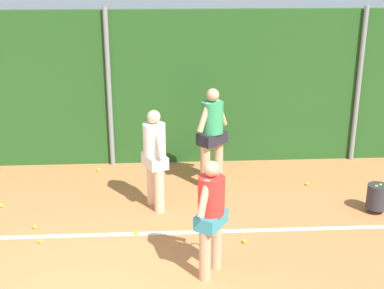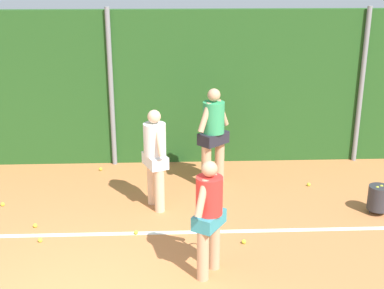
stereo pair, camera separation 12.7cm
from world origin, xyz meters
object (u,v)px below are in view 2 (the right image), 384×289
Objects in this scene: player_foreground_near at (209,213)px; tennis_ball_9 at (3,204)px; player_backcourt_far at (213,132)px; tennis_ball_1 at (309,184)px; ball_hopper at (379,198)px; tennis_ball_0 at (101,169)px; tennis_ball_2 at (244,242)px; tennis_ball_5 at (40,240)px; tennis_ball_4 at (136,233)px; tennis_ball_6 at (35,226)px; player_midcourt at (155,154)px.

tennis_ball_9 is at bearing 89.66° from player_foreground_near.
tennis_ball_1 is at bearing 132.63° from player_backcourt_far.
tennis_ball_0 is at bearing 156.51° from ball_hopper.
ball_hopper is 7.78× the size of tennis_ball_1.
tennis_ball_0 is (-2.26, 0.80, -1.03)m from player_backcourt_far.
tennis_ball_0 is at bearing 129.57° from tennis_ball_2.
tennis_ball_5 is at bearing -157.52° from tennis_ball_1.
tennis_ball_1 is at bearing 28.69° from tennis_ball_4.
tennis_ball_2 is 1.00× the size of tennis_ball_6.
tennis_ball_1 is at bearing 6.40° from tennis_ball_9.
tennis_ball_5 is at bearing -101.21° from tennis_ball_0.
tennis_ball_0 and tennis_ball_6 have the same top height.
player_backcourt_far reaches higher than tennis_ball_0.
tennis_ball_0 is at bearing 108.00° from tennis_ball_4.
tennis_ball_6 is 1.00× the size of tennis_ball_9.
tennis_ball_6 is at bearing -13.64° from player_backcourt_far.
tennis_ball_2 is at bearing -12.15° from tennis_ball_4.
player_foreground_near is 1.33m from tennis_ball_2.
ball_hopper is at bearing -118.76° from player_midcourt.
tennis_ball_6 is (-1.95, -0.67, -0.96)m from player_midcourt.
tennis_ball_0 is at bearing 46.33° from tennis_ball_9.
tennis_ball_4 is (-0.30, -0.97, -0.96)m from player_midcourt.
player_midcourt is at bearing -0.22° from player_backcourt_far.
tennis_ball_2 and tennis_ball_4 have the same top height.
ball_hopper is 7.78× the size of tennis_ball_6.
player_midcourt is 2.14m from tennis_ball_2.
tennis_ball_4 is at bearing -151.31° from tennis_ball_1.
tennis_ball_4 and tennis_ball_5 have the same top height.
player_backcourt_far is 3.68m from tennis_ball_5.
player_foreground_near is 4.24m from tennis_ball_9.
player_backcourt_far reaches higher than tennis_ball_4.
tennis_ball_1 is at bearing 16.66° from tennis_ball_6.
tennis_ball_4 is 1.00× the size of tennis_ball_6.
player_midcourt is 26.78× the size of tennis_ball_9.
tennis_ball_6 is at bearing -177.36° from ball_hopper.
ball_hopper reaches higher than tennis_ball_1.
player_foreground_near is 4.42m from tennis_ball_0.
tennis_ball_9 is at bearing -133.67° from tennis_ball_0.
tennis_ball_2 is 1.00× the size of tennis_ball_9.
tennis_ball_0 is at bearing 11.44° from player_midcourt.
tennis_ball_1 is at bearing -97.57° from player_midcourt.
tennis_ball_2 is 3.13m from tennis_ball_5.
tennis_ball_6 is at bearing -47.16° from tennis_ball_9.
tennis_ball_2 is 1.70m from tennis_ball_4.
tennis_ball_6 is (-0.19, 0.48, 0.00)m from tennis_ball_5.
player_backcourt_far reaches higher than tennis_ball_2.
tennis_ball_1 is (4.10, -0.97, 0.00)m from tennis_ball_0.
player_backcourt_far is 4.00m from tennis_ball_9.
tennis_ball_1 is (-0.87, 1.19, -0.26)m from ball_hopper.
tennis_ball_0 is 4.21m from tennis_ball_1.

